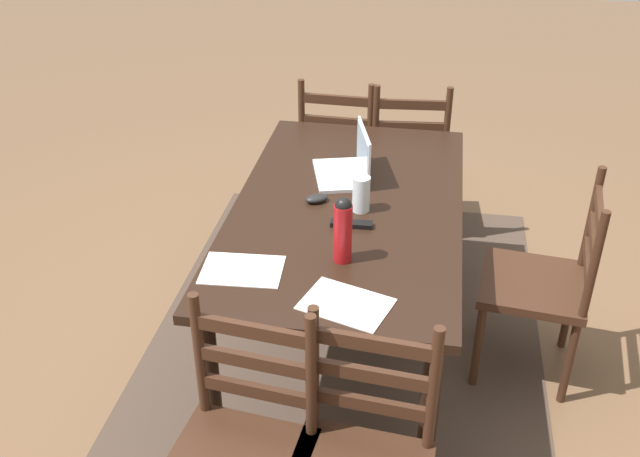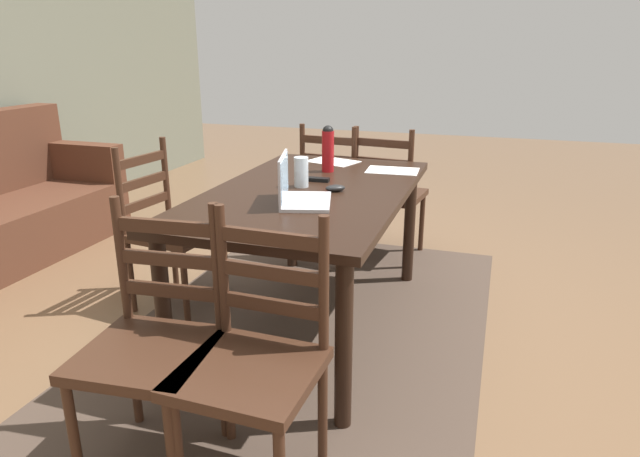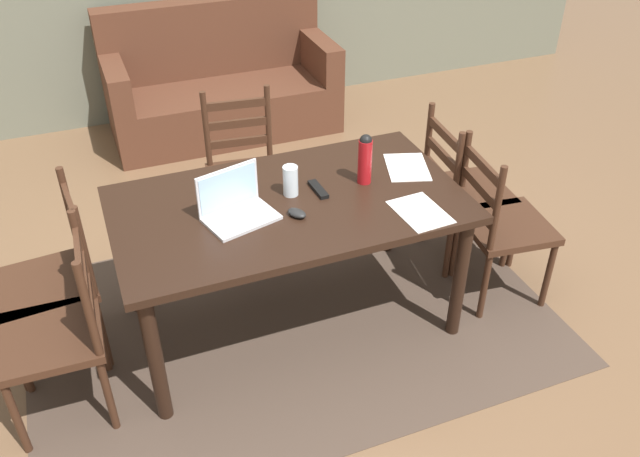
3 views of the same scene
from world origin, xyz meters
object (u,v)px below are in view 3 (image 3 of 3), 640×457
object	(u,v)px
chair_right_far	(463,190)
couch	(221,87)
chair_left_far	(54,281)
chair_far_head	(245,174)
water_bottle	(365,158)
chair_left_near	(59,334)
computer_mouse	(297,213)
tv_remote	(318,189)
dining_table	(289,217)
drinking_glass	(291,181)
chair_right_near	(500,225)
laptop	(235,205)

from	to	relation	value
chair_right_far	couch	xyz separation A→B (m)	(-0.87, 2.28, -0.11)
chair_left_far	chair_far_head	distance (m)	1.32
chair_left_far	water_bottle	world-z (taller)	water_bottle
chair_right_far	chair_left_near	distance (m)	2.31
couch	computer_mouse	distance (m)	2.66
chair_right_far	tv_remote	xyz separation A→B (m)	(-0.97, -0.16, 0.31)
chair_right_far	water_bottle	world-z (taller)	water_bottle
dining_table	chair_far_head	world-z (taller)	chair_far_head
chair_left_near	computer_mouse	size ratio (longest dim) A/B	9.50
water_bottle	tv_remote	world-z (taller)	water_bottle
dining_table	chair_left_far	world-z (taller)	chair_left_far
drinking_glass	tv_remote	world-z (taller)	drinking_glass
tv_remote	water_bottle	bearing A→B (deg)	-2.87
chair_right_far	chair_far_head	bearing A→B (deg)	149.97
chair_right_near	couch	bearing A→B (deg)	108.19
chair_far_head	tv_remote	size ratio (longest dim) A/B	5.59
chair_left_near	tv_remote	world-z (taller)	chair_left_near
chair_right_near	tv_remote	world-z (taller)	chair_right_near
laptop	water_bottle	world-z (taller)	water_bottle
chair_left_far	chair_right_far	world-z (taller)	same
chair_right_far	chair_left_far	bearing A→B (deg)	-180.00
chair_left_near	drinking_glass	distance (m)	1.26
chair_right_near	couch	distance (m)	2.80
chair_right_far	laptop	xyz separation A→B (m)	(-1.41, -0.22, 0.36)
chair_left_far	couch	distance (m)	2.68
chair_far_head	water_bottle	bearing A→B (deg)	-63.16
chair_left_near	computer_mouse	xyz separation A→B (m)	(1.13, 0.06, 0.32)
dining_table	drinking_glass	bearing A→B (deg)	60.74
chair_right_near	water_bottle	distance (m)	0.87
laptop	computer_mouse	xyz separation A→B (m)	(0.26, -0.11, -0.04)
chair_left_near	drinking_glass	bearing A→B (deg)	12.14
dining_table	drinking_glass	size ratio (longest dim) A/B	11.04
chair_left_far	tv_remote	size ratio (longest dim) A/B	5.59
laptop	computer_mouse	size ratio (longest dim) A/B	3.67
laptop	drinking_glass	xyz separation A→B (m)	(0.30, 0.09, 0.02)
chair_right_far	tv_remote	bearing A→B (deg)	-170.73
chair_far_head	laptop	xyz separation A→B (m)	(-0.27, -0.88, 0.36)
chair_far_head	tv_remote	xyz separation A→B (m)	(0.16, -0.81, 0.31)
dining_table	chair_left_far	size ratio (longest dim) A/B	1.79
laptop	computer_mouse	world-z (taller)	laptop
tv_remote	drinking_glass	bearing A→B (deg)	169.02
drinking_glass	laptop	bearing A→B (deg)	-164.23
tv_remote	chair_left_far	bearing A→B (deg)	170.87
chair_right_far	tv_remote	world-z (taller)	chair_right_far
chair_right_far	laptop	distance (m)	1.47
chair_right_near	tv_remote	size ratio (longest dim) A/B	5.59
chair_left_far	water_bottle	bearing A→B (deg)	-5.90
chair_right_near	chair_right_far	bearing A→B (deg)	90.02
chair_left_near	couch	world-z (taller)	couch
chair_right_far	drinking_glass	distance (m)	1.18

